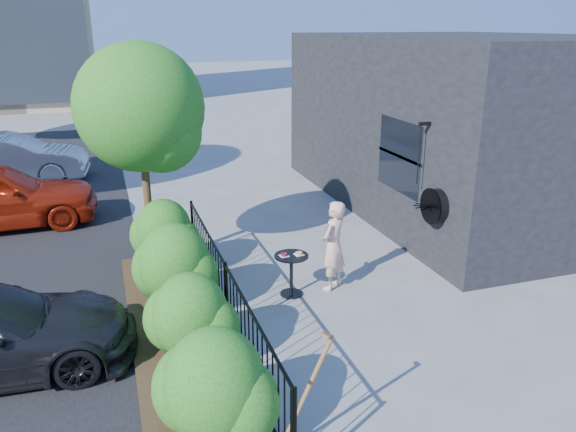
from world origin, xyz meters
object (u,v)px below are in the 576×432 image
object	(u,v)px
woman	(333,246)
patio_tree	(145,116)
cafe_table	(291,267)
shovel	(304,401)
car_silver	(10,159)

from	to	relation	value
woman	patio_tree	bearing A→B (deg)	-73.99
patio_tree	woman	distance (m)	3.88
cafe_table	shovel	size ratio (longest dim) A/B	0.54
woman	shovel	xyz separation A→B (m)	(-1.75, -3.45, -0.16)
cafe_table	shovel	xyz separation A→B (m)	(-1.01, -3.43, 0.12)
patio_tree	woman	xyz separation A→B (m)	(2.73, -1.90, -2.00)
cafe_table	car_silver	distance (m)	10.48
cafe_table	woman	size ratio (longest dim) A/B	0.49
woman	car_silver	xyz separation A→B (m)	(-5.99, 9.05, -0.10)
cafe_table	shovel	world-z (taller)	shovel
car_silver	woman	bearing A→B (deg)	-141.05
patio_tree	car_silver	world-z (taller)	patio_tree
woman	car_silver	distance (m)	10.85
cafe_table	car_silver	bearing A→B (deg)	120.07
shovel	car_silver	distance (m)	13.20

